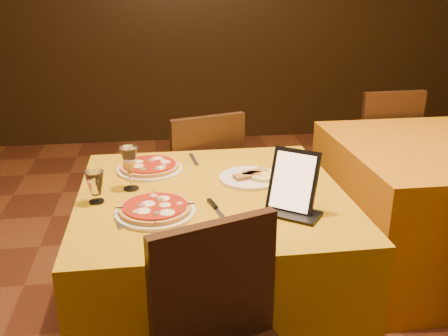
{
  "coord_description": "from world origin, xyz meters",
  "views": [
    {
      "loc": [
        -0.36,
        -1.61,
        1.57
      ],
      "look_at": [
        -0.09,
        0.28,
        0.86
      ],
      "focal_mm": 40.0,
      "sensor_mm": 36.0,
      "label": 1
    }
  ],
  "objects": [
    {
      "name": "wall_back",
      "position": [
        0.0,
        3.5,
        1.4
      ],
      "size": [
        6.0,
        0.01,
        2.8
      ],
      "primitive_type": "cube",
      "color": "black",
      "rests_on": "floor"
    },
    {
      "name": "main_table",
      "position": [
        -0.14,
        0.3,
        0.38
      ],
      "size": [
        1.1,
        1.1,
        0.75
      ],
      "primitive_type": "cube",
      "color": "#BA8A0B",
      "rests_on": "floor"
    },
    {
      "name": "side_table",
      "position": [
        1.18,
        0.77,
        0.38
      ],
      "size": [
        1.1,
        1.1,
        0.75
      ],
      "primitive_type": "cube",
      "color": "#C0720C",
      "rests_on": "floor"
    },
    {
      "name": "chair_main_far",
      "position": [
        -0.14,
        1.11,
        0.46
      ],
      "size": [
        0.53,
        0.53,
        0.91
      ],
      "primitive_type": null,
      "rotation": [
        0.0,
        0.0,
        3.44
      ],
      "color": "#30200F",
      "rests_on": "floor"
    },
    {
      "name": "chair_side_far",
      "position": [
        1.18,
        1.58,
        0.46
      ],
      "size": [
        0.44,
        0.44,
        0.91
      ],
      "primitive_type": null,
      "rotation": [
        0.0,
        0.0,
        3.17
      ],
      "color": "#312510",
      "rests_on": "floor"
    },
    {
      "name": "pizza_near",
      "position": [
        -0.38,
        0.12,
        0.77
      ],
      "size": [
        0.3,
        0.3,
        0.03
      ],
      "rotation": [
        0.0,
        0.0,
        0.25
      ],
      "color": "white",
      "rests_on": "main_table"
    },
    {
      "name": "pizza_far",
      "position": [
        -0.4,
        0.58,
        0.77
      ],
      "size": [
        0.3,
        0.3,
        0.03
      ],
      "rotation": [
        0.0,
        0.0,
        0.03
      ],
      "color": "white",
      "rests_on": "main_table"
    },
    {
      "name": "cutlet_dish",
      "position": [
        0.04,
        0.41,
        0.76
      ],
      "size": [
        0.27,
        0.27,
        0.03
      ],
      "rotation": [
        0.0,
        0.0,
        0.35
      ],
      "color": "white",
      "rests_on": "main_table"
    },
    {
      "name": "wine_glass",
      "position": [
        -0.47,
        0.37,
        0.84
      ],
      "size": [
        0.1,
        0.1,
        0.19
      ],
      "primitive_type": null,
      "rotation": [
        0.0,
        0.0,
        0.22
      ],
      "color": "#EBC685",
      "rests_on": "main_table"
    },
    {
      "name": "water_glass",
      "position": [
        -0.61,
        0.26,
        0.81
      ],
      "size": [
        0.07,
        0.07,
        0.13
      ],
      "primitive_type": null,
      "rotation": [
        0.0,
        0.0,
        0.02
      ],
      "color": "white",
      "rests_on": "main_table"
    },
    {
      "name": "tablet",
      "position": [
        0.14,
        0.08,
        0.87
      ],
      "size": [
        0.21,
        0.19,
        0.23
      ],
      "primitive_type": "cube",
      "rotation": [
        -0.35,
        0.0,
        -0.64
      ],
      "color": "black",
      "rests_on": "main_table"
    },
    {
      "name": "knife",
      "position": [
        -0.14,
        0.07,
        0.75
      ],
      "size": [
        0.07,
        0.22,
        0.01
      ],
      "primitive_type": "cube",
      "rotation": [
        0.0,
        0.0,
        1.79
      ],
      "color": "silver",
      "rests_on": "main_table"
    },
    {
      "name": "fork_near",
      "position": [
        -0.51,
        0.07,
        0.75
      ],
      "size": [
        0.04,
        0.14,
        0.01
      ],
      "primitive_type": "cube",
      "rotation": [
        0.0,
        0.0,
        1.75
      ],
      "color": "silver",
      "rests_on": "main_table"
    },
    {
      "name": "fork_far",
      "position": [
        -0.18,
        0.7,
        0.75
      ],
      "size": [
        0.04,
        0.18,
        0.01
      ],
      "primitive_type": "cube",
      "rotation": [
        0.0,
        0.0,
        1.67
      ],
      "color": "#B8B8BF",
      "rests_on": "main_table"
    }
  ]
}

